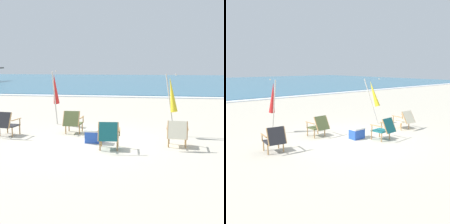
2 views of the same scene
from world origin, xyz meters
TOP-DOWN VIEW (x-y plane):
  - ground_plane at (0.00, 0.00)m, footprint 80.00×80.00m
  - sea at (0.00, 33.22)m, footprint 80.00×40.00m
  - surf_band at (0.00, 12.92)m, footprint 80.00×1.10m
  - beach_chair_far_center at (-2.77, 0.41)m, footprint 0.66×0.76m
  - beach_chair_back_right at (2.61, -0.21)m, footprint 0.63×0.81m
  - beach_chair_back_left at (0.75, -0.76)m, footprint 0.64×0.77m
  - beach_chair_mid_center at (-0.74, 1.04)m, footprint 0.61×0.76m
  - umbrella_furled_red at (-1.80, 2.47)m, footprint 0.23×0.55m
  - umbrella_furled_yellow at (2.50, 1.40)m, footprint 0.44×0.76m
  - cooler_box at (0.18, 0.01)m, footprint 0.49×0.35m

SIDE VIEW (x-z plane):
  - ground_plane at x=0.00m, z-range 0.00..0.00m
  - surf_band at x=0.00m, z-range 0.00..0.06m
  - sea at x=0.00m, z-range 0.00..0.10m
  - cooler_box at x=0.18m, z-range 0.00..0.40m
  - beach_chair_back_right at x=2.61m, z-range 0.03..0.81m
  - beach_chair_mid_center at x=-0.74m, z-range 0.03..0.82m
  - beach_chair_back_left at x=0.75m, z-range 0.03..0.83m
  - beach_chair_far_center at x=-2.77m, z-range 0.02..0.84m
  - umbrella_furled_yellow at x=2.50m, z-range 0.31..2.33m
  - umbrella_furled_red at x=-1.80m, z-range 0.32..2.41m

